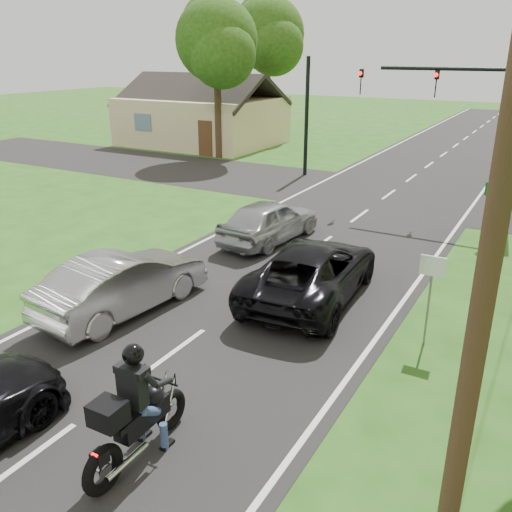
% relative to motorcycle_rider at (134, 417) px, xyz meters
% --- Properties ---
extents(ground, '(140.00, 140.00, 0.00)m').
position_rel_motorcycle_rider_xyz_m(ground, '(-1.55, 3.08, -0.82)').
color(ground, '#254F16').
rests_on(ground, ground).
extents(road, '(8.00, 100.00, 0.01)m').
position_rel_motorcycle_rider_xyz_m(road, '(-1.55, 13.08, -0.82)').
color(road, black).
rests_on(road, ground).
extents(cross_road, '(60.00, 7.00, 0.01)m').
position_rel_motorcycle_rider_xyz_m(cross_road, '(-1.55, 19.08, -0.82)').
color(cross_road, black).
rests_on(cross_road, ground).
extents(motorcycle_rider, '(0.69, 2.43, 2.09)m').
position_rel_motorcycle_rider_xyz_m(motorcycle_rider, '(0.00, 0.00, 0.00)').
color(motorcycle_rider, black).
rests_on(motorcycle_rider, ground).
extents(dark_suv, '(2.91, 5.58, 1.50)m').
position_rel_motorcycle_rider_xyz_m(dark_suv, '(-0.11, 7.08, -0.06)').
color(dark_suv, black).
rests_on(dark_suv, road).
extents(silver_sedan, '(2.09, 4.79, 1.53)m').
position_rel_motorcycle_rider_xyz_m(silver_sedan, '(-3.90, 3.99, -0.04)').
color(silver_sedan, '#A7A7AB').
rests_on(silver_sedan, road).
extents(silver_suv, '(2.20, 4.52, 1.49)m').
position_rel_motorcycle_rider_xyz_m(silver_suv, '(-3.28, 10.58, -0.07)').
color(silver_suv, '#A4A6AC').
rests_on(silver_suv, road).
extents(traffic_signal, '(6.38, 0.44, 6.00)m').
position_rel_motorcycle_rider_xyz_m(traffic_signal, '(1.79, 17.08, 3.31)').
color(traffic_signal, black).
rests_on(traffic_signal, ground).
extents(signal_pole_far, '(0.20, 0.20, 6.00)m').
position_rel_motorcycle_rider_xyz_m(signal_pole_far, '(-6.75, 21.08, 2.18)').
color(signal_pole_far, black).
rests_on(signal_pole_far, ground).
extents(utility_pole_near, '(1.60, 0.28, 10.00)m').
position_rel_motorcycle_rider_xyz_m(utility_pole_near, '(4.65, 1.08, 4.26)').
color(utility_pole_near, '#523525').
rests_on(utility_pole_near, ground).
extents(sign_white, '(0.55, 0.07, 2.12)m').
position_rel_motorcycle_rider_xyz_m(sign_white, '(3.15, 6.06, 0.78)').
color(sign_white, slate).
rests_on(sign_white, ground).
extents(sign_green, '(0.55, 0.07, 2.12)m').
position_rel_motorcycle_rider_xyz_m(sign_green, '(3.35, 14.06, 0.78)').
color(sign_green, slate).
rests_on(sign_green, ground).
extents(tree_left_near, '(5.12, 4.96, 9.22)m').
position_rel_motorcycle_rider_xyz_m(tree_left_near, '(-13.28, 22.86, 5.71)').
color(tree_left_near, '#332316').
rests_on(tree_left_near, ground).
extents(tree_left_far, '(5.76, 5.58, 10.14)m').
position_rel_motorcycle_rider_xyz_m(tree_left_far, '(-15.25, 32.84, 6.31)').
color(tree_left_far, '#332316').
rests_on(tree_left_far, ground).
extents(house, '(10.20, 8.00, 4.84)m').
position_rel_motorcycle_rider_xyz_m(house, '(-17.55, 27.08, 0.95)').
color(house, '#CBB48D').
rests_on(house, ground).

